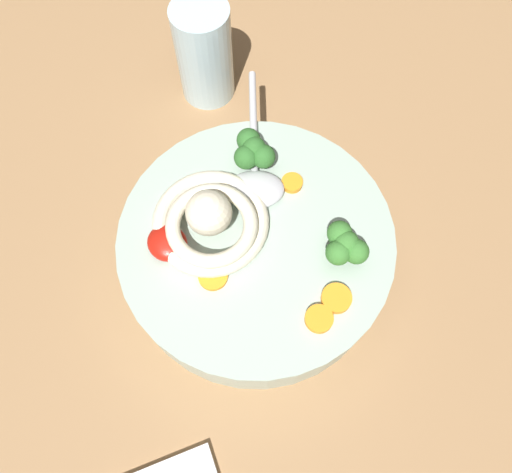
% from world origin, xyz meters
% --- Properties ---
extents(table_slab, '(1.24, 1.24, 0.03)m').
position_xyz_m(table_slab, '(0.00, 0.00, 0.01)').
color(table_slab, '#936D47').
rests_on(table_slab, ground).
extents(soup_bowl, '(0.28, 0.28, 0.07)m').
position_xyz_m(soup_bowl, '(0.01, 0.03, 0.06)').
color(soup_bowl, '#9EB2A3').
rests_on(soup_bowl, table_slab).
extents(noodle_pile, '(0.13, 0.13, 0.05)m').
position_xyz_m(noodle_pile, '(-0.03, 0.01, 0.11)').
color(noodle_pile, beige).
rests_on(noodle_pile, soup_bowl).
extents(soup_spoon, '(0.14, 0.15, 0.02)m').
position_xyz_m(soup_spoon, '(-0.03, 0.08, 0.10)').
color(soup_spoon, '#B7B7BC').
rests_on(soup_spoon, soup_bowl).
extents(chili_sauce_dollop, '(0.04, 0.04, 0.02)m').
position_xyz_m(chili_sauce_dollop, '(-0.05, -0.03, 0.10)').
color(chili_sauce_dollop, '#B2190F').
rests_on(chili_sauce_dollop, soup_bowl).
extents(broccoli_floret_near_spoon, '(0.05, 0.04, 0.04)m').
position_xyz_m(broccoli_floret_near_spoon, '(0.09, 0.07, 0.12)').
color(broccoli_floret_near_spoon, '#7A9E60').
rests_on(broccoli_floret_near_spoon, soup_bowl).
extents(broccoli_floret_far, '(0.05, 0.04, 0.04)m').
position_xyz_m(broccoli_floret_far, '(-0.05, 0.10, 0.12)').
color(broccoli_floret_far, '#7A9E60').
rests_on(broccoli_floret_far, soup_bowl).
extents(carrot_slice_right, '(0.03, 0.03, 0.01)m').
position_xyz_m(carrot_slice_right, '(0.11, 0.03, 0.10)').
color(carrot_slice_right, orange).
rests_on(carrot_slice_right, soup_bowl).
extents(carrot_slice_beside_noodles, '(0.03, 0.03, 0.01)m').
position_xyz_m(carrot_slice_beside_noodles, '(0.11, 0.01, 0.10)').
color(carrot_slice_beside_noodles, orange).
rests_on(carrot_slice_beside_noodles, soup_bowl).
extents(carrot_slice_extra_a, '(0.02, 0.02, 0.01)m').
position_xyz_m(carrot_slice_extra_a, '(-0.00, 0.10, 0.10)').
color(carrot_slice_extra_a, orange).
rests_on(carrot_slice_extra_a, soup_bowl).
extents(carrot_slice_extra_b, '(0.03, 0.03, 0.00)m').
position_xyz_m(carrot_slice_extra_b, '(0.01, -0.02, 0.10)').
color(carrot_slice_extra_b, orange).
rests_on(carrot_slice_extra_b, soup_bowl).
extents(drinking_glass, '(0.07, 0.07, 0.13)m').
position_xyz_m(drinking_glass, '(-0.19, 0.17, 0.09)').
color(drinking_glass, silver).
rests_on(drinking_glass, table_slab).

